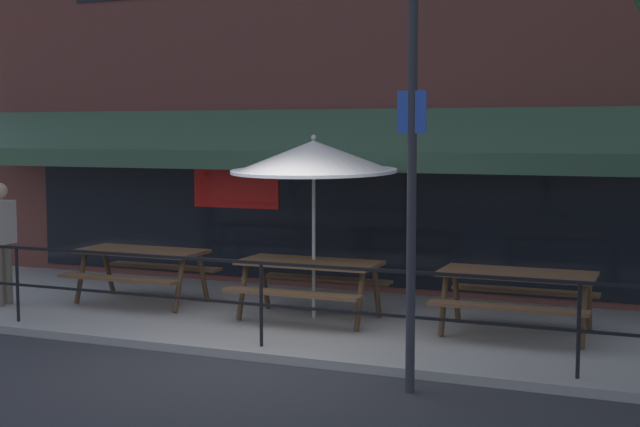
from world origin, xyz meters
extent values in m
plane|color=#2D2D30|center=(0.00, 0.00, 0.00)|extent=(120.00, 120.00, 0.00)
cube|color=#9E998E|center=(0.00, 2.00, 0.05)|extent=(15.00, 4.00, 0.10)
cube|color=brown|center=(0.00, 4.25, 3.73)|extent=(15.00, 0.50, 7.46)
cube|color=black|center=(0.00, 3.99, 1.35)|extent=(12.00, 0.02, 2.30)
cube|color=red|center=(-2.25, 3.97, 1.65)|extent=(1.50, 0.02, 0.70)
cube|color=#335138|center=(0.00, 3.45, 2.50)|extent=(13.80, 0.92, 0.70)
cube|color=#335138|center=(0.00, 2.94, 2.10)|extent=(13.80, 0.08, 0.28)
cylinder|color=black|center=(-3.45, 0.30, 0.57)|extent=(0.04, 0.04, 0.95)
cylinder|color=black|center=(0.00, 0.30, 0.57)|extent=(0.04, 0.04, 0.95)
cylinder|color=black|center=(3.45, 0.30, 0.57)|extent=(0.04, 0.04, 0.95)
cube|color=black|center=(0.00, 0.30, 1.05)|extent=(13.80, 0.04, 0.04)
cube|color=black|center=(0.00, 0.30, 0.57)|extent=(13.80, 0.03, 0.03)
cube|color=brown|center=(-2.67, 1.93, 0.84)|extent=(1.80, 0.80, 0.05)
cube|color=brown|center=(-2.67, 1.35, 0.54)|extent=(1.80, 0.26, 0.04)
cube|color=brown|center=(-2.67, 2.51, 0.54)|extent=(1.80, 0.26, 0.04)
cylinder|color=#48311E|center=(-1.87, 1.61, 0.47)|extent=(0.07, 0.30, 0.73)
cylinder|color=#48311E|center=(-1.87, 2.24, 0.47)|extent=(0.07, 0.30, 0.73)
cylinder|color=#48311E|center=(-3.47, 1.61, 0.47)|extent=(0.07, 0.30, 0.73)
cylinder|color=#48311E|center=(-3.47, 2.24, 0.47)|extent=(0.07, 0.30, 0.73)
cube|color=brown|center=(-0.06, 1.81, 0.84)|extent=(1.80, 0.80, 0.05)
cube|color=brown|center=(-0.06, 1.23, 0.54)|extent=(1.80, 0.26, 0.04)
cube|color=brown|center=(-0.06, 2.39, 0.54)|extent=(1.80, 0.26, 0.04)
cylinder|color=#48311E|center=(0.74, 1.49, 0.47)|extent=(0.07, 0.30, 0.73)
cylinder|color=#48311E|center=(0.74, 2.13, 0.47)|extent=(0.07, 0.30, 0.73)
cylinder|color=#48311E|center=(-0.86, 1.49, 0.47)|extent=(0.07, 0.30, 0.73)
cylinder|color=#48311E|center=(-0.86, 2.13, 0.47)|extent=(0.07, 0.30, 0.73)
cube|color=brown|center=(2.56, 1.93, 0.84)|extent=(1.80, 0.80, 0.05)
cube|color=brown|center=(2.56, 1.35, 0.54)|extent=(1.80, 0.26, 0.04)
cube|color=brown|center=(2.56, 2.51, 0.54)|extent=(1.80, 0.26, 0.04)
cylinder|color=#48311E|center=(3.36, 1.61, 0.47)|extent=(0.07, 0.30, 0.73)
cylinder|color=#48311E|center=(3.36, 2.25, 0.47)|extent=(0.07, 0.30, 0.73)
cylinder|color=#48311E|center=(1.76, 1.61, 0.47)|extent=(0.07, 0.30, 0.73)
cylinder|color=#48311E|center=(1.76, 2.25, 0.47)|extent=(0.07, 0.30, 0.73)
cylinder|color=#B7B2A8|center=(-0.06, 1.95, 1.25)|extent=(0.04, 0.04, 2.30)
cone|color=silver|center=(-0.06, 1.95, 2.20)|extent=(2.10, 2.11, 0.46)
cylinder|color=white|center=(-0.06, 1.95, 2.01)|extent=(2.14, 2.14, 0.10)
sphere|color=#B7B2A8|center=(-0.06, 1.95, 2.44)|extent=(0.07, 0.07, 0.07)
cylinder|color=#665B4C|center=(-4.40, 1.17, 0.53)|extent=(0.15, 0.15, 0.86)
cube|color=#B2ADA3|center=(-4.39, 1.07, 1.26)|extent=(0.28, 0.42, 0.60)
cylinder|color=#B2ADA3|center=(-4.42, 1.33, 1.23)|extent=(0.10, 0.10, 0.54)
cylinder|color=#2D2D33|center=(1.97, -0.45, 1.87)|extent=(0.09, 0.09, 3.75)
cube|color=blue|center=(1.97, -0.47, 2.70)|extent=(0.28, 0.02, 0.40)
camera|label=1|loc=(4.38, -8.56, 2.52)|focal=50.00mm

